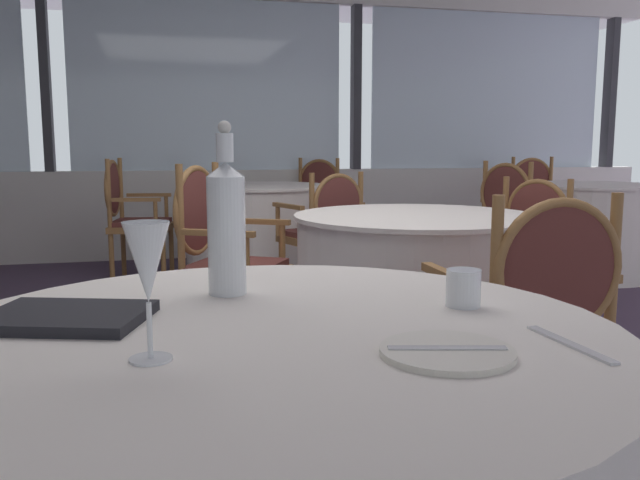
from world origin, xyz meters
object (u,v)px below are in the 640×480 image
dining_chair_2_0 (536,198)px  side_plate (447,352)px  dining_chair_1_0 (314,202)px  dining_chair_1_1 (129,210)px  water_bottle (226,224)px  dining_chair_1_2 (327,226)px  wine_glass (147,266)px  menu_book (66,317)px  water_tumbler (463,288)px  dining_chair_3_0 (219,246)px  dining_chair_2_1 (515,217)px  dining_chair_3_2 (524,243)px  dining_chair_3_1 (533,315)px

dining_chair_2_0 → side_plate: bearing=-26.4°
dining_chair_1_0 → dining_chair_1_1: size_ratio=0.98×
water_bottle → dining_chair_1_2: 3.16m
dining_chair_1_1 → dining_chair_1_2: bearing=-29.8°
water_bottle → dining_chair_1_0: bearing=75.1°
wine_glass → menu_book: (-0.15, 0.25, -0.13)m
water_tumbler → dining_chair_3_0: bearing=98.1°
dining_chair_2_0 → dining_chair_2_1: 1.73m
dining_chair_1_1 → dining_chair_1_2: (1.37, -1.12, -0.03)m
dining_chair_2_1 → dining_chair_3_2: (-0.55, -1.07, -0.03)m
side_plate → water_bottle: 0.59m
dining_chair_1_2 → dining_chair_3_2: (0.91, -1.02, -0.00)m
dining_chair_3_0 → dining_chair_3_1: size_ratio=1.06×
dining_chair_1_0 → dining_chair_1_2: size_ratio=1.07×
dining_chair_1_0 → dining_chair_3_0: (-1.12, -2.77, 0.02)m
dining_chair_3_1 → dining_chair_3_2: size_ratio=1.04×
water_bottle → dining_chair_3_1: size_ratio=0.39×
wine_glass → dining_chair_1_2: (1.11, 3.41, -0.37)m
wine_glass → water_tumbler: wine_glass is taller
wine_glass → dining_chair_3_0: bearing=83.1°
dining_chair_1_0 → dining_chair_2_1: bearing=74.1°
side_plate → dining_chair_1_0: (0.97, 5.23, -0.22)m
water_tumbler → dining_chair_1_2: dining_chair_1_2 is taller
water_bottle → dining_chair_1_1: water_bottle is taller
dining_chair_2_0 → dining_chair_3_0: dining_chair_3_0 is taller
menu_book → dining_chair_3_1: bearing=42.7°
dining_chair_1_2 → dining_chair_3_2: 1.37m
dining_chair_2_1 → dining_chair_3_2: 1.21m
dining_chair_1_1 → dining_chair_3_1: dining_chair_1_1 is taller
water_bottle → dining_chair_1_0: water_bottle is taller
wine_glass → dining_chair_3_1: (1.17, 0.88, -0.37)m
water_bottle → wine_glass: water_bottle is taller
dining_chair_1_0 → dining_chair_3_1: bearing=36.4°
dining_chair_2_0 → dining_chair_2_1: dining_chair_2_0 is taller
wine_glass → dining_chair_2_0: 6.05m
water_tumbler → dining_chair_1_1: bearing=101.1°
dining_chair_2_0 → dining_chair_3_0: 4.13m
side_plate → dining_chair_1_1: (-0.69, 4.61, -0.20)m
water_bottle → dining_chair_1_2: (0.96, 2.99, -0.38)m
side_plate → dining_chair_1_2: size_ratio=0.23×
water_bottle → dining_chair_2_0: water_bottle is taller
water_bottle → dining_chair_3_2: bearing=46.4°
dining_chair_1_1 → dining_chair_2_0: bearing=14.5°
wine_glass → dining_chair_2_0: size_ratio=0.21×
dining_chair_1_0 → dining_chair_2_0: (2.18, -0.29, 0.02)m
wine_glass → dining_chair_1_1: (-0.26, 4.53, -0.34)m
dining_chair_2_1 → water_tumbler: bearing=-145.0°
water_tumbler → menu_book: 0.75m
wine_glass → dining_chair_3_2: size_ratio=0.23×
wine_glass → dining_chair_3_2: wine_glass is taller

